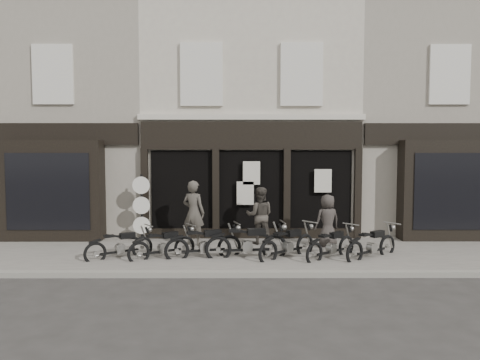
{
  "coord_description": "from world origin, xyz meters",
  "views": [
    {
      "loc": [
        -0.42,
        -12.18,
        3.07
      ],
      "look_at": [
        -0.37,
        1.6,
        2.11
      ],
      "focal_mm": 35.0,
      "sensor_mm": 36.0,
      "label": 1
    }
  ],
  "objects_px": {
    "motorcycle_4": "(288,246)",
    "motorcycle_2": "(204,246)",
    "motorcycle_0": "(120,248)",
    "motorcycle_5": "(331,248)",
    "man_left": "(194,213)",
    "man_centre": "(260,215)",
    "man_right": "(327,221)",
    "motorcycle_1": "(163,248)",
    "advert_sign_post": "(142,211)",
    "motorcycle_3": "(248,246)",
    "motorcycle_6": "(372,247)"
  },
  "relations": [
    {
      "from": "motorcycle_3",
      "to": "motorcycle_6",
      "type": "distance_m",
      "value": 3.36
    },
    {
      "from": "man_centre",
      "to": "man_right",
      "type": "distance_m",
      "value": 2.04
    },
    {
      "from": "man_left",
      "to": "motorcycle_1",
      "type": "bearing_deg",
      "value": 90.99
    },
    {
      "from": "motorcycle_3",
      "to": "man_right",
      "type": "height_order",
      "value": "man_right"
    },
    {
      "from": "motorcycle_1",
      "to": "motorcycle_6",
      "type": "xyz_separation_m",
      "value": [
        5.64,
        -0.02,
        0.02
      ]
    },
    {
      "from": "motorcycle_3",
      "to": "man_right",
      "type": "bearing_deg",
      "value": 21.02
    },
    {
      "from": "man_right",
      "to": "motorcycle_1",
      "type": "bearing_deg",
      "value": -1.97
    },
    {
      "from": "motorcycle_4",
      "to": "man_left",
      "type": "distance_m",
      "value": 3.19
    },
    {
      "from": "motorcycle_3",
      "to": "advert_sign_post",
      "type": "bearing_deg",
      "value": 139.58
    },
    {
      "from": "motorcycle_5",
      "to": "motorcycle_6",
      "type": "height_order",
      "value": "motorcycle_6"
    },
    {
      "from": "motorcycle_6",
      "to": "advert_sign_post",
      "type": "height_order",
      "value": "advert_sign_post"
    },
    {
      "from": "motorcycle_2",
      "to": "motorcycle_5",
      "type": "relative_size",
      "value": 1.26
    },
    {
      "from": "motorcycle_4",
      "to": "motorcycle_6",
      "type": "bearing_deg",
      "value": -41.56
    },
    {
      "from": "man_left",
      "to": "motorcycle_5",
      "type": "bearing_deg",
      "value": -178.91
    },
    {
      "from": "man_right",
      "to": "advert_sign_post",
      "type": "xyz_separation_m",
      "value": [
        -5.68,
        0.76,
        0.19
      ]
    },
    {
      "from": "motorcycle_3",
      "to": "man_centre",
      "type": "bearing_deg",
      "value": 68.96
    },
    {
      "from": "motorcycle_6",
      "to": "man_right",
      "type": "relative_size",
      "value": 1.12
    },
    {
      "from": "man_right",
      "to": "motorcycle_2",
      "type": "bearing_deg",
      "value": 2.29
    },
    {
      "from": "motorcycle_3",
      "to": "motorcycle_4",
      "type": "xyz_separation_m",
      "value": [
        1.09,
        0.03,
        -0.03
      ]
    },
    {
      "from": "motorcycle_0",
      "to": "motorcycle_4",
      "type": "distance_m",
      "value": 4.53
    },
    {
      "from": "motorcycle_3",
      "to": "man_left",
      "type": "relative_size",
      "value": 1.14
    },
    {
      "from": "motorcycle_4",
      "to": "motorcycle_5",
      "type": "xyz_separation_m",
      "value": [
        1.16,
        -0.08,
        -0.02
      ]
    },
    {
      "from": "motorcycle_5",
      "to": "man_left",
      "type": "relative_size",
      "value": 0.84
    },
    {
      "from": "man_right",
      "to": "motorcycle_0",
      "type": "bearing_deg",
      "value": -5.0
    },
    {
      "from": "motorcycle_3",
      "to": "man_left",
      "type": "xyz_separation_m",
      "value": [
        -1.6,
        1.58,
        0.67
      ]
    },
    {
      "from": "motorcycle_4",
      "to": "motorcycle_6",
      "type": "height_order",
      "value": "motorcycle_4"
    },
    {
      "from": "man_left",
      "to": "man_centre",
      "type": "xyz_separation_m",
      "value": [
        2.01,
        0.16,
        -0.11
      ]
    },
    {
      "from": "motorcycle_4",
      "to": "advert_sign_post",
      "type": "height_order",
      "value": "advert_sign_post"
    },
    {
      "from": "man_centre",
      "to": "motorcycle_0",
      "type": "bearing_deg",
      "value": 27.83
    },
    {
      "from": "motorcycle_5",
      "to": "man_right",
      "type": "relative_size",
      "value": 1.05
    },
    {
      "from": "motorcycle_4",
      "to": "motorcycle_2",
      "type": "bearing_deg",
      "value": 140.1
    },
    {
      "from": "motorcycle_0",
      "to": "motorcycle_3",
      "type": "relative_size",
      "value": 0.75
    },
    {
      "from": "man_left",
      "to": "man_centre",
      "type": "height_order",
      "value": "man_left"
    },
    {
      "from": "motorcycle_3",
      "to": "man_centre",
      "type": "xyz_separation_m",
      "value": [
        0.41,
        1.74,
        0.56
      ]
    },
    {
      "from": "motorcycle_5",
      "to": "man_left",
      "type": "bearing_deg",
      "value": 116.57
    },
    {
      "from": "motorcycle_5",
      "to": "man_centre",
      "type": "distance_m",
      "value": 2.65
    },
    {
      "from": "motorcycle_3",
      "to": "man_right",
      "type": "distance_m",
      "value": 2.78
    },
    {
      "from": "motorcycle_5",
      "to": "motorcycle_3",
      "type": "bearing_deg",
      "value": 138.24
    },
    {
      "from": "motorcycle_2",
      "to": "man_left",
      "type": "height_order",
      "value": "man_left"
    },
    {
      "from": "motorcycle_1",
      "to": "motorcycle_3",
      "type": "bearing_deg",
      "value": -33.8
    },
    {
      "from": "man_centre",
      "to": "advert_sign_post",
      "type": "bearing_deg",
      "value": -1.98
    },
    {
      "from": "motorcycle_1",
      "to": "motorcycle_4",
      "type": "height_order",
      "value": "motorcycle_4"
    },
    {
      "from": "motorcycle_5",
      "to": "man_centre",
      "type": "bearing_deg",
      "value": 95.4
    },
    {
      "from": "motorcycle_4",
      "to": "advert_sign_post",
      "type": "relative_size",
      "value": 0.77
    },
    {
      "from": "advert_sign_post",
      "to": "motorcycle_0",
      "type": "bearing_deg",
      "value": -97.22
    },
    {
      "from": "motorcycle_0",
      "to": "motorcycle_2",
      "type": "relative_size",
      "value": 0.81
    },
    {
      "from": "motorcycle_5",
      "to": "motorcycle_6",
      "type": "distance_m",
      "value": 1.1
    },
    {
      "from": "motorcycle_4",
      "to": "man_right",
      "type": "relative_size",
      "value": 1.11
    },
    {
      "from": "motorcycle_0",
      "to": "motorcycle_5",
      "type": "distance_m",
      "value": 5.69
    },
    {
      "from": "motorcycle_5",
      "to": "motorcycle_6",
      "type": "relative_size",
      "value": 0.94
    }
  ]
}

